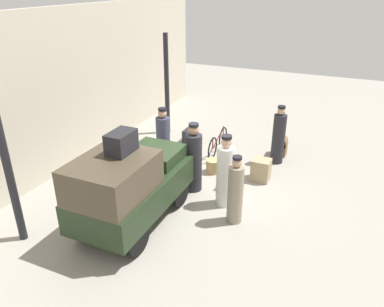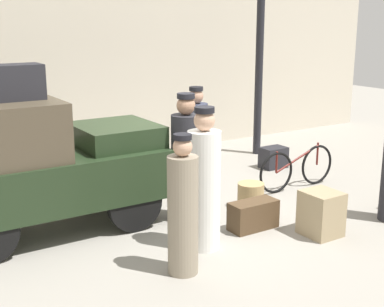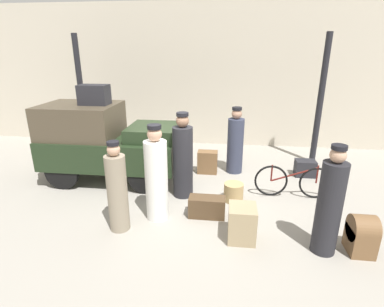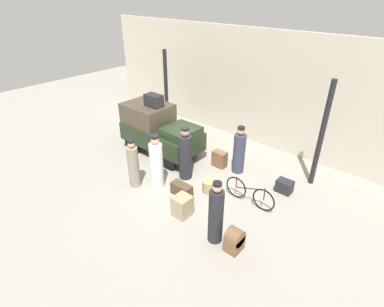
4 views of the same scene
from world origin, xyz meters
The scene contains 18 objects.
ground_plane centered at (0.00, 0.00, 0.00)m, with size 30.00×30.00×0.00m, color gray.
station_building_facade centered at (0.00, 4.08, 2.25)m, with size 16.00×0.15×4.50m.
canopy_pillar_left centered at (-3.42, 2.61, 1.76)m, with size 0.17×0.17×3.52m.
canopy_pillar_right centered at (3.42, 2.61, 1.76)m, with size 0.17×0.17×3.52m.
truck centered at (-1.99, 0.74, 1.01)m, with size 3.21×1.53×1.88m.
bicycle centered at (2.42, 0.28, 0.37)m, with size 1.67×0.04×0.76m.
wicker_basket centered at (1.13, -0.06, 0.20)m, with size 0.42×0.42×0.40m.
conductor_in_dark_uniform centered at (2.56, -1.59, 0.83)m, with size 0.38×0.38×1.80m.
porter_with_bicycle centered at (-0.93, -1.38, 0.76)m, with size 0.36×0.36×1.66m.
porter_carrying_trunk centered at (-0.33, -0.92, 0.84)m, with size 0.43×0.43×1.85m.
porter_standing_middle centered at (0.02, 0.07, 0.86)m, with size 0.43×0.43×1.88m.
porter_lifting_near_truck centered at (1.16, 1.58, 0.79)m, with size 0.42×0.42×1.73m.
trunk_umber_medium centered at (2.97, 1.53, 0.21)m, with size 0.50×0.36×0.42m.
suitcase_small_leather centered at (0.46, 1.42, 0.30)m, with size 0.51×0.32×0.59m.
trunk_large_brown centered at (0.61, -0.77, 0.20)m, with size 0.70×0.32×0.41m.
suitcase_black_upright centered at (3.13, -1.56, 0.33)m, with size 0.37×0.44×0.66m.
suitcase_tan_flat centered at (1.26, -1.43, 0.31)m, with size 0.46×0.50×0.62m.
trunk_on_truck_roof centered at (-2.15, 0.74, 2.10)m, with size 0.66×0.42×0.46m.
Camera 1 is at (-7.96, -3.45, 5.13)m, focal length 35.00 mm.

